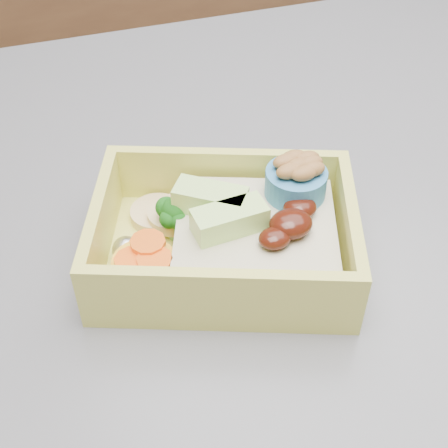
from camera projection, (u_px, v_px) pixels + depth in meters
name	position (u px, v px, depth m)	size (l,w,h in m)	color
bento_box	(232.00, 234.00, 0.40)	(0.20, 0.17, 0.06)	#D2CF56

